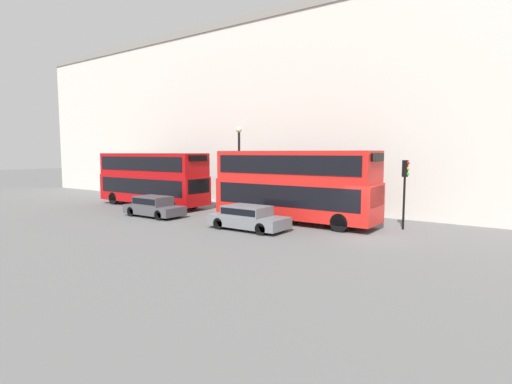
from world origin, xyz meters
TOP-DOWN VIEW (x-y plane):
  - ground_plane at (0.00, 0.00)m, footprint 200.00×200.00m
  - building_facade at (7.00, 0.00)m, footprint 1.10×80.00m
  - bus_leading at (1.60, 5.01)m, footprint 2.59×10.11m
  - bus_second_in_queue at (1.60, 17.77)m, footprint 2.59×10.03m
  - car_dark_sedan at (-1.80, 5.93)m, footprint 1.90×4.40m
  - car_hatchback at (-1.80, 13.63)m, footprint 1.80×4.21m
  - traffic_light at (3.14, -1.02)m, footprint 0.30×0.36m
  - street_lamp at (3.77, 10.84)m, footprint 0.44×0.44m

SIDE VIEW (x-z plane):
  - ground_plane at x=0.00m, z-range 0.00..0.00m
  - car_dark_sedan at x=-1.80m, z-range 0.04..1.35m
  - car_hatchback at x=-1.80m, z-range 0.04..1.38m
  - bus_second_in_queue at x=1.60m, z-range 0.22..4.37m
  - bus_leading at x=1.60m, z-range 0.22..4.53m
  - traffic_light at x=3.14m, z-range 0.83..4.62m
  - street_lamp at x=3.77m, z-range 0.75..6.81m
  - building_facade at x=7.00m, z-range 0.30..15.10m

